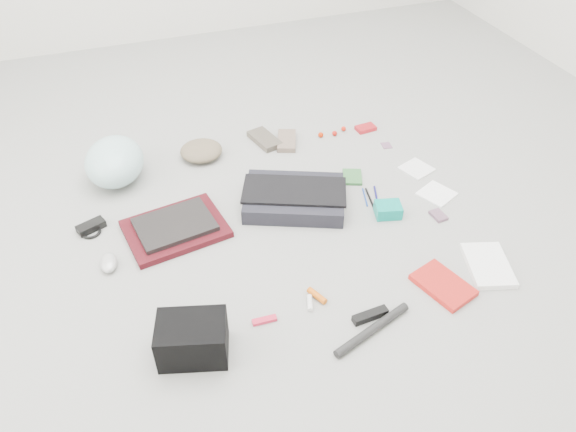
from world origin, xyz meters
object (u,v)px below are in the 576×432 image
object	(u,v)px
laptop	(175,224)
book_red	(443,285)
bike_helmet	(114,162)
messenger_bag	(294,198)
camera_bag	(192,339)
accordion_wallet	(388,210)

from	to	relation	value
laptop	book_red	xyz separation A→B (m)	(0.84, -0.61, -0.03)
book_red	bike_helmet	bearing A→B (deg)	116.38
laptop	bike_helmet	bearing A→B (deg)	102.90
messenger_bag	book_red	distance (m)	0.70
book_red	messenger_bag	bearing A→B (deg)	101.07
camera_bag	book_red	xyz separation A→B (m)	(0.89, -0.02, -0.06)
camera_bag	accordion_wallet	bearing A→B (deg)	40.33
laptop	bike_helmet	world-z (taller)	bike_helmet
messenger_bag	bike_helmet	bearing A→B (deg)	170.57
laptop	accordion_wallet	world-z (taller)	accordion_wallet
bike_helmet	accordion_wallet	bearing A→B (deg)	-18.14
bike_helmet	camera_bag	xyz separation A→B (m)	(0.12, -1.02, -0.02)
accordion_wallet	book_red	bearing A→B (deg)	-75.48
messenger_bag	laptop	xyz separation A→B (m)	(-0.50, -0.00, 0.00)
book_red	camera_bag	bearing A→B (deg)	160.87
messenger_bag	bike_helmet	world-z (taller)	bike_helmet
messenger_bag	laptop	size ratio (longest dim) A/B	1.39
bike_helmet	book_red	distance (m)	1.46
book_red	accordion_wallet	xyz separation A→B (m)	(-0.00, 0.43, 0.02)
bike_helmet	accordion_wallet	xyz separation A→B (m)	(1.01, -0.62, -0.07)
laptop	bike_helmet	size ratio (longest dim) A/B	0.94
laptop	accordion_wallet	bearing A→B (deg)	-21.80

